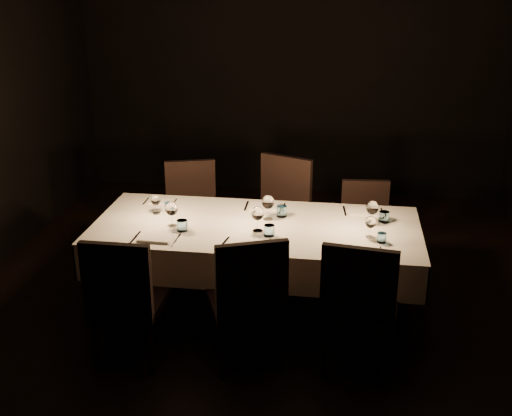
# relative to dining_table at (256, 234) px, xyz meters

# --- Properties ---
(room) EXTENTS (5.01, 6.01, 3.01)m
(room) POSITION_rel_dining_table_xyz_m (0.00, 0.00, 0.81)
(room) COLOR black
(room) RESTS_ON ground
(dining_table) EXTENTS (2.52, 1.12, 0.76)m
(dining_table) POSITION_rel_dining_table_xyz_m (0.00, 0.00, 0.00)
(dining_table) COLOR black
(dining_table) RESTS_ON ground
(chair_near_left) EXTENTS (0.47, 0.47, 0.98)m
(chair_near_left) POSITION_rel_dining_table_xyz_m (-0.78, -0.85, -0.15)
(chair_near_left) COLOR black
(chair_near_left) RESTS_ON ground
(place_setting_near_left) EXTENTS (0.36, 0.42, 0.20)m
(place_setting_near_left) POSITION_rel_dining_table_xyz_m (-0.63, -0.22, 0.15)
(place_setting_near_left) COLOR beige
(place_setting_near_left) RESTS_ON dining_table
(chair_near_center) EXTENTS (0.62, 0.62, 1.00)m
(chair_near_center) POSITION_rel_dining_table_xyz_m (0.05, -0.76, -0.14)
(chair_near_center) COLOR black
(chair_near_center) RESTS_ON ground
(place_setting_near_center) EXTENTS (0.37, 0.42, 0.20)m
(place_setting_near_center) POSITION_rel_dining_table_xyz_m (0.04, -0.22, 0.15)
(place_setting_near_center) COLOR beige
(place_setting_near_center) RESTS_ON dining_table
(chair_near_right) EXTENTS (0.55, 0.55, 1.01)m
(chair_near_right) POSITION_rel_dining_table_xyz_m (0.80, -0.75, -0.14)
(chair_near_right) COLOR black
(chair_near_right) RESTS_ON ground
(place_setting_near_right) EXTENTS (0.31, 0.39, 0.17)m
(place_setting_near_right) POSITION_rel_dining_table_xyz_m (0.87, -0.22, 0.14)
(place_setting_near_right) COLOR beige
(place_setting_near_right) RESTS_ON dining_table
(chair_far_left) EXTENTS (0.57, 0.57, 0.96)m
(chair_far_left) POSITION_rel_dining_table_xyz_m (-0.72, 0.85, -0.16)
(chair_far_left) COLOR black
(chair_far_left) RESTS_ON ground
(place_setting_far_left) EXTENTS (0.29, 0.39, 0.16)m
(place_setting_far_left) POSITION_rel_dining_table_xyz_m (-0.83, 0.22, 0.14)
(place_setting_far_left) COLOR beige
(place_setting_far_left) RESTS_ON dining_table
(chair_far_center) EXTENTS (0.65, 0.65, 1.04)m
(chair_far_center) POSITION_rel_dining_table_xyz_m (0.09, 0.83, -0.12)
(chair_far_center) COLOR black
(chair_far_center) RESTS_ON ground
(place_setting_far_center) EXTENTS (0.37, 0.42, 0.20)m
(place_setting_far_center) POSITION_rel_dining_table_xyz_m (0.08, 0.22, 0.15)
(place_setting_far_center) COLOR beige
(place_setting_far_center) RESTS_ON dining_table
(chair_far_right) EXTENTS (0.45, 0.45, 0.87)m
(chair_far_right) POSITION_rel_dining_table_xyz_m (0.86, 0.79, -0.20)
(chair_far_right) COLOR black
(chair_far_right) RESTS_ON ground
(place_setting_far_right) EXTENTS (0.36, 0.42, 0.20)m
(place_setting_far_right) POSITION_rel_dining_table_xyz_m (0.89, 0.22, 0.15)
(place_setting_far_right) COLOR beige
(place_setting_far_right) RESTS_ON dining_table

